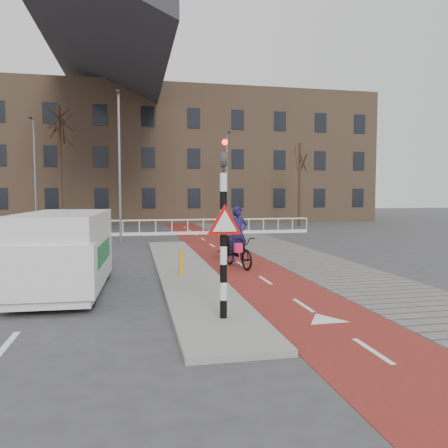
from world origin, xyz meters
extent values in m
plane|color=#38383A|center=(0.00, 0.00, 0.00)|extent=(120.00, 120.00, 0.00)
cube|color=maroon|center=(1.50, 10.00, 0.01)|extent=(2.50, 60.00, 0.01)
cube|color=slate|center=(4.30, 10.00, 0.01)|extent=(3.00, 60.00, 0.01)
cube|color=gray|center=(-0.70, 4.00, 0.06)|extent=(1.80, 16.00, 0.12)
cylinder|color=black|center=(-0.60, -2.00, 1.56)|extent=(0.14, 0.14, 2.88)
imported|color=black|center=(-0.60, -2.00, 3.40)|extent=(0.13, 0.16, 0.80)
cylinder|color=#FF0C05|center=(-0.60, -2.14, 3.58)|extent=(0.11, 0.02, 0.11)
cylinder|color=orange|center=(-0.93, 2.80, 0.49)|extent=(0.12, 0.12, 0.74)
imported|color=black|center=(1.24, 4.39, 0.56)|extent=(1.17, 2.18, 1.09)
imported|color=#17153F|center=(1.24, 4.39, 1.20)|extent=(0.78, 0.60, 1.90)
cube|color=#DA1E4F|center=(1.12, 3.85, 0.77)|extent=(0.29, 0.22, 0.32)
imported|color=black|center=(1.29, 6.51, 0.50)|extent=(1.01, 1.68, 0.98)
imported|color=black|center=(1.29, 6.51, 1.02)|extent=(0.90, 0.81, 1.53)
cube|color=silver|center=(-4.12, 1.63, 1.12)|extent=(2.16, 4.97, 1.96)
cube|color=#1A773E|center=(-5.11, 1.63, 1.02)|extent=(0.15, 3.13, 0.55)
cube|color=#1A773E|center=(-3.14, 1.63, 1.02)|extent=(0.15, 3.13, 0.55)
cube|color=black|center=(-4.12, -0.47, 1.52)|extent=(1.76, 0.12, 0.90)
cylinder|color=black|center=(-5.03, 0.00, 0.34)|extent=(0.27, 0.69, 0.68)
cylinder|color=black|center=(-3.37, -0.07, 0.34)|extent=(0.27, 0.69, 0.68)
cylinder|color=black|center=(-4.88, 3.32, 0.34)|extent=(0.27, 0.69, 0.68)
cylinder|color=black|center=(-3.22, 3.25, 0.34)|extent=(0.27, 0.69, 0.68)
cube|color=silver|center=(-5.00, 17.00, 0.95)|extent=(28.00, 0.08, 0.08)
cube|color=silver|center=(-5.00, 17.00, 0.10)|extent=(28.00, 0.10, 0.20)
cube|color=#7F6047|center=(-3.00, 32.00, 6.00)|extent=(46.00, 10.00, 12.00)
cylinder|color=black|center=(-7.43, 22.57, 4.40)|extent=(0.27, 0.27, 8.80)
cylinder|color=black|center=(10.67, 22.55, 3.29)|extent=(0.22, 0.22, 6.59)
cylinder|color=slate|center=(-3.02, 13.27, 3.91)|extent=(0.12, 0.12, 7.81)
cylinder|color=slate|center=(-8.87, 21.43, 3.85)|extent=(0.12, 0.12, 7.69)
cylinder|color=slate|center=(4.81, 22.97, 3.67)|extent=(0.12, 0.12, 7.35)
camera|label=1|loc=(-2.33, -10.38, 2.60)|focal=35.00mm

